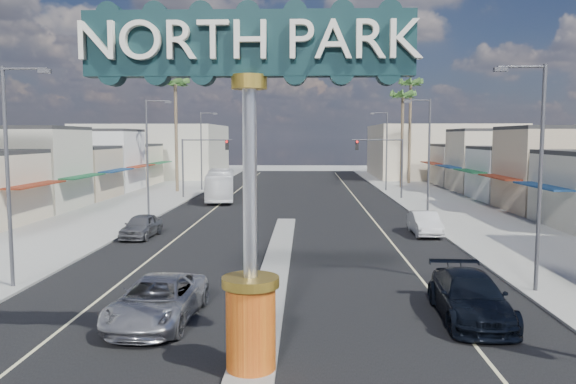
# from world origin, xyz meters

# --- Properties ---
(ground) EXTENTS (160.00, 160.00, 0.00)m
(ground) POSITION_xyz_m (0.00, 30.00, 0.00)
(ground) COLOR gray
(ground) RESTS_ON ground
(road) EXTENTS (20.00, 120.00, 0.01)m
(road) POSITION_xyz_m (0.00, 30.00, 0.01)
(road) COLOR black
(road) RESTS_ON ground
(median_island) EXTENTS (1.30, 30.00, 0.16)m
(median_island) POSITION_xyz_m (0.00, 14.00, 0.08)
(median_island) COLOR gray
(median_island) RESTS_ON ground
(sidewalk_left) EXTENTS (8.00, 120.00, 0.12)m
(sidewalk_left) POSITION_xyz_m (-14.00, 30.00, 0.06)
(sidewalk_left) COLOR gray
(sidewalk_left) RESTS_ON ground
(sidewalk_right) EXTENTS (8.00, 120.00, 0.12)m
(sidewalk_right) POSITION_xyz_m (14.00, 30.00, 0.06)
(sidewalk_right) COLOR gray
(sidewalk_right) RESTS_ON ground
(storefront_row_left) EXTENTS (12.00, 42.00, 6.00)m
(storefront_row_left) POSITION_xyz_m (-24.00, 43.00, 3.00)
(storefront_row_left) COLOR beige
(storefront_row_left) RESTS_ON ground
(storefront_row_right) EXTENTS (12.00, 42.00, 6.00)m
(storefront_row_right) POSITION_xyz_m (24.00, 43.00, 3.00)
(storefront_row_right) COLOR #B7B29E
(storefront_row_right) RESTS_ON ground
(backdrop_far_left) EXTENTS (20.00, 20.00, 8.00)m
(backdrop_far_left) POSITION_xyz_m (-22.00, 75.00, 4.00)
(backdrop_far_left) COLOR #B7B29E
(backdrop_far_left) RESTS_ON ground
(backdrop_far_right) EXTENTS (20.00, 20.00, 8.00)m
(backdrop_far_right) POSITION_xyz_m (22.00, 75.00, 4.00)
(backdrop_far_right) COLOR beige
(backdrop_far_right) RESTS_ON ground
(gateway_sign) EXTENTS (8.20, 1.50, 9.15)m
(gateway_sign) POSITION_xyz_m (0.00, 1.98, 5.93)
(gateway_sign) COLOR #C1360E
(gateway_sign) RESTS_ON median_island
(traffic_signal_left) EXTENTS (5.09, 0.45, 6.00)m
(traffic_signal_left) POSITION_xyz_m (-9.18, 43.99, 4.27)
(traffic_signal_left) COLOR #47474C
(traffic_signal_left) RESTS_ON ground
(traffic_signal_right) EXTENTS (5.09, 0.45, 6.00)m
(traffic_signal_right) POSITION_xyz_m (9.18, 43.99, 4.27)
(traffic_signal_right) COLOR #47474C
(traffic_signal_right) RESTS_ON ground
(streetlight_l_near) EXTENTS (2.03, 0.22, 9.00)m
(streetlight_l_near) POSITION_xyz_m (-10.43, 10.00, 5.07)
(streetlight_l_near) COLOR #47474C
(streetlight_l_near) RESTS_ON ground
(streetlight_l_mid) EXTENTS (2.03, 0.22, 9.00)m
(streetlight_l_mid) POSITION_xyz_m (-10.43, 30.00, 5.07)
(streetlight_l_mid) COLOR #47474C
(streetlight_l_mid) RESTS_ON ground
(streetlight_l_far) EXTENTS (2.03, 0.22, 9.00)m
(streetlight_l_far) POSITION_xyz_m (-10.43, 52.00, 5.07)
(streetlight_l_far) COLOR #47474C
(streetlight_l_far) RESTS_ON ground
(streetlight_r_near) EXTENTS (2.03, 0.22, 9.00)m
(streetlight_r_near) POSITION_xyz_m (10.43, 10.00, 5.07)
(streetlight_r_near) COLOR #47474C
(streetlight_r_near) RESTS_ON ground
(streetlight_r_mid) EXTENTS (2.03, 0.22, 9.00)m
(streetlight_r_mid) POSITION_xyz_m (10.43, 30.00, 5.07)
(streetlight_r_mid) COLOR #47474C
(streetlight_r_mid) RESTS_ON ground
(streetlight_r_far) EXTENTS (2.03, 0.22, 9.00)m
(streetlight_r_far) POSITION_xyz_m (10.43, 52.00, 5.07)
(streetlight_r_far) COLOR #47474C
(streetlight_r_far) RESTS_ON ground
(palm_left_far) EXTENTS (2.60, 2.60, 13.10)m
(palm_left_far) POSITION_xyz_m (-13.00, 50.00, 11.50)
(palm_left_far) COLOR brown
(palm_left_far) RESTS_ON ground
(palm_right_mid) EXTENTS (2.60, 2.60, 12.10)m
(palm_right_mid) POSITION_xyz_m (13.00, 56.00, 10.60)
(palm_right_mid) COLOR brown
(palm_right_mid) RESTS_ON ground
(palm_right_far) EXTENTS (2.60, 2.60, 14.10)m
(palm_right_far) POSITION_xyz_m (15.00, 62.00, 12.39)
(palm_right_far) COLOR brown
(palm_right_far) RESTS_ON ground
(suv_left) EXTENTS (2.76, 5.53, 1.50)m
(suv_left) POSITION_xyz_m (-3.54, 6.04, 0.75)
(suv_left) COLOR #A9A9AE
(suv_left) RESTS_ON ground
(suv_right) EXTENTS (2.39, 5.47, 1.56)m
(suv_right) POSITION_xyz_m (7.04, 6.69, 0.78)
(suv_right) COLOR black
(suv_right) RESTS_ON ground
(car_parked_left) EXTENTS (1.91, 4.33, 1.45)m
(car_parked_left) POSITION_xyz_m (-8.75, 21.82, 0.72)
(car_parked_left) COLOR slate
(car_parked_left) RESTS_ON ground
(car_parked_right) EXTENTS (1.61, 4.48, 1.47)m
(car_parked_right) POSITION_xyz_m (9.00, 23.36, 0.74)
(car_parked_right) COLOR silver
(car_parked_right) RESTS_ON ground
(city_bus) EXTENTS (3.84, 10.95, 2.99)m
(city_bus) POSITION_xyz_m (-7.00, 42.49, 1.49)
(city_bus) COLOR white
(city_bus) RESTS_ON ground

